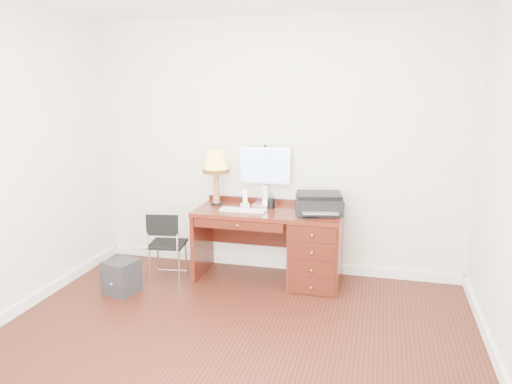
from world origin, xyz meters
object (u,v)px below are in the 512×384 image
(desk, at_px, (299,244))
(printer, at_px, (319,203))
(leg_lamp, at_px, (216,165))
(phone, at_px, (245,202))
(monitor, at_px, (265,169))
(chair, at_px, (165,240))
(equipment_box, at_px, (122,277))

(desk, height_order, printer, printer)
(desk, bearing_deg, leg_lamp, 174.04)
(desk, height_order, leg_lamp, leg_lamp)
(printer, xyz_separation_m, phone, (-0.78, 0.03, -0.04))
(monitor, height_order, printer, monitor)
(monitor, height_order, chair, monitor)
(chair, bearing_deg, desk, 6.72)
(printer, xyz_separation_m, chair, (-1.51, -0.38, -0.39))
(printer, distance_m, chair, 1.61)
(desk, xyz_separation_m, printer, (0.19, 0.01, 0.44))
(desk, bearing_deg, printer, 4.16)
(leg_lamp, distance_m, equipment_box, 1.48)
(desk, height_order, monitor, monitor)
(leg_lamp, bearing_deg, desk, -5.96)
(printer, relative_size, equipment_box, 1.57)
(leg_lamp, height_order, chair, leg_lamp)
(desk, bearing_deg, equipment_box, -156.95)
(desk, relative_size, chair, 1.98)
(phone, bearing_deg, chair, -169.94)
(printer, height_order, phone, printer)
(phone, relative_size, equipment_box, 0.58)
(desk, distance_m, monitor, 0.87)
(phone, height_order, chair, phone)
(equipment_box, bearing_deg, chair, 60.10)
(monitor, xyz_separation_m, printer, (0.60, -0.21, -0.29))
(monitor, relative_size, equipment_box, 1.87)
(leg_lamp, xyz_separation_m, phone, (0.33, -0.05, -0.37))
(leg_lamp, bearing_deg, monitor, 14.66)
(printer, relative_size, leg_lamp, 0.89)
(printer, height_order, leg_lamp, leg_lamp)
(monitor, bearing_deg, equipment_box, -145.93)
(desk, xyz_separation_m, monitor, (-0.41, 0.23, 0.73))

